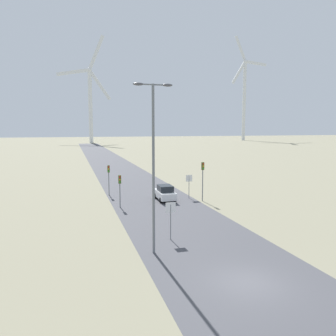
# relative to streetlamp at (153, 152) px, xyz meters

# --- Properties ---
(ground_plane) EXTENTS (600.00, 600.00, 0.00)m
(ground_plane) POSITION_rel_streetlamp_xyz_m (3.94, -5.73, -6.96)
(ground_plane) COLOR gray
(road_surface) EXTENTS (10.00, 240.00, 0.01)m
(road_surface) POSITION_rel_streetlamp_xyz_m (3.94, 42.27, -6.96)
(road_surface) COLOR #47474C
(road_surface) RESTS_ON ground
(streetlamp) EXTENTS (2.63, 0.32, 11.41)m
(streetlamp) POSITION_rel_streetlamp_xyz_m (0.00, 0.00, 0.00)
(streetlamp) COLOR slate
(streetlamp) RESTS_ON ground
(stop_sign_near) EXTENTS (0.81, 0.07, 2.92)m
(stop_sign_near) POSITION_rel_streetlamp_xyz_m (1.89, 2.26, -4.92)
(stop_sign_near) COLOR slate
(stop_sign_near) RESTS_ON ground
(stop_sign_far) EXTENTS (0.81, 0.07, 2.87)m
(stop_sign_far) POSITION_rel_streetlamp_xyz_m (8.40, 15.82, -4.96)
(stop_sign_far) COLOR slate
(stop_sign_far) RESTS_ON ground
(traffic_light_post_near_left) EXTENTS (0.28, 0.34, 3.51)m
(traffic_light_post_near_left) POSITION_rel_streetlamp_xyz_m (-0.32, 13.61, -4.39)
(traffic_light_post_near_left) COLOR slate
(traffic_light_post_near_left) RESTS_ON ground
(traffic_light_post_near_right) EXTENTS (0.28, 0.34, 4.58)m
(traffic_light_post_near_right) POSITION_rel_streetlamp_xyz_m (9.36, 13.86, -3.63)
(traffic_light_post_near_right) COLOR slate
(traffic_light_post_near_right) RESTS_ON ground
(traffic_light_post_mid_left) EXTENTS (0.28, 0.34, 3.83)m
(traffic_light_post_mid_left) POSITION_rel_streetlamp_xyz_m (-0.74, 20.39, -4.15)
(traffic_light_post_mid_left) COLOR slate
(traffic_light_post_mid_left) RESTS_ON ground
(car_approaching) EXTENTS (1.88, 4.13, 1.83)m
(car_approaching) POSITION_rel_streetlamp_xyz_m (5.25, 15.46, -6.05)
(car_approaching) COLOR white
(car_approaching) RESTS_ON ground
(wind_turbine_left) EXTENTS (29.06, 15.00, 59.29)m
(wind_turbine_left) POSITION_rel_streetlamp_xyz_m (6.44, 172.23, 18.73)
(wind_turbine_left) COLOR silver
(wind_turbine_left) RESTS_ON ground
(wind_turbine_center) EXTENTS (27.50, 3.68, 68.22)m
(wind_turbine_center) POSITION_rel_streetlamp_xyz_m (108.19, 179.38, 24.39)
(wind_turbine_center) COLOR silver
(wind_turbine_center) RESTS_ON ground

